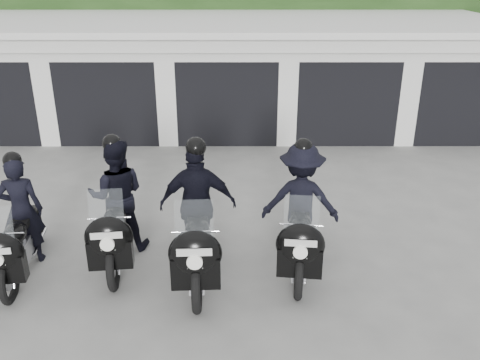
{
  "coord_description": "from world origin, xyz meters",
  "views": [
    {
      "loc": [
        0.32,
        -7.28,
        4.42
      ],
      "look_at": [
        0.33,
        0.65,
        1.05
      ],
      "focal_mm": 38.0,
      "sensor_mm": 36.0,
      "label": 1
    }
  ],
  "objects_px": {
    "police_bike_c": "(198,216)",
    "police_bike_a": "(18,227)",
    "police_bike_b": "(116,206)",
    "police_bike_d": "(300,211)"
  },
  "relations": [
    {
      "from": "police_bike_c",
      "to": "police_bike_a",
      "type": "bearing_deg",
      "value": 178.63
    },
    {
      "from": "police_bike_b",
      "to": "police_bike_d",
      "type": "xyz_separation_m",
      "value": [
        2.92,
        -0.19,
        0.01
      ]
    },
    {
      "from": "police_bike_b",
      "to": "police_bike_c",
      "type": "height_order",
      "value": "police_bike_c"
    },
    {
      "from": "police_bike_a",
      "to": "police_bike_d",
      "type": "relative_size",
      "value": 0.93
    },
    {
      "from": "police_bike_b",
      "to": "police_bike_d",
      "type": "height_order",
      "value": "police_bike_b"
    },
    {
      "from": "police_bike_a",
      "to": "police_bike_b",
      "type": "height_order",
      "value": "police_bike_b"
    },
    {
      "from": "police_bike_a",
      "to": "police_bike_c",
      "type": "xyz_separation_m",
      "value": [
        2.73,
        0.05,
        0.16
      ]
    },
    {
      "from": "police_bike_d",
      "to": "police_bike_a",
      "type": "bearing_deg",
      "value": -169.51
    },
    {
      "from": "police_bike_c",
      "to": "police_bike_d",
      "type": "relative_size",
      "value": 1.05
    },
    {
      "from": "police_bike_a",
      "to": "police_bike_b",
      "type": "relative_size",
      "value": 0.93
    }
  ]
}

